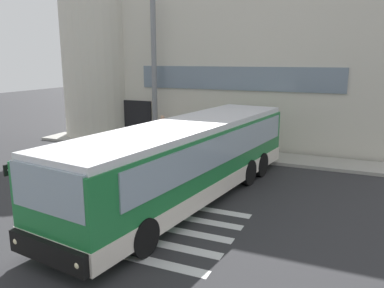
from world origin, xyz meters
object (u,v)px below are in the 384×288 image
(entry_support_column, at_px, (154,74))
(passenger_by_doorway, at_px, (184,130))
(bus_main_foreground, at_px, (187,162))
(passenger_near_column, at_px, (163,129))

(entry_support_column, height_order, passenger_by_doorway, entry_support_column)
(entry_support_column, xyz_separation_m, bus_main_foreground, (5.21, -7.18, -2.66))
(passenger_near_column, height_order, passenger_by_doorway, same)
(bus_main_foreground, distance_m, passenger_near_column, 7.90)
(bus_main_foreground, relative_size, passenger_near_column, 7.11)
(bus_main_foreground, xyz_separation_m, passenger_near_column, (-4.41, 6.54, -0.26))
(bus_main_foreground, distance_m, passenger_by_doorway, 7.26)
(passenger_by_doorway, bearing_deg, passenger_near_column, -179.64)
(entry_support_column, distance_m, bus_main_foreground, 9.26)
(entry_support_column, distance_m, passenger_near_column, 3.09)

